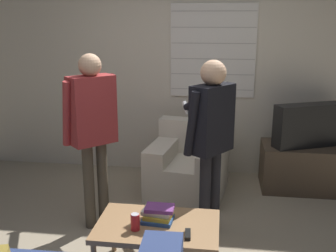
# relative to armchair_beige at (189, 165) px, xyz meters

# --- Properties ---
(wall_back) EXTENTS (5.20, 0.08, 2.55)m
(wall_back) POSITION_rel_armchair_beige_xyz_m (-0.10, 0.67, 0.97)
(wall_back) COLOR beige
(wall_back) RESTS_ON ground_plane
(armchair_beige) EXTENTS (0.92, 0.92, 0.78)m
(armchair_beige) POSITION_rel_armchair_beige_xyz_m (0.00, 0.00, 0.00)
(armchair_beige) COLOR beige
(armchair_beige) RESTS_ON ground_plane
(coffee_table) EXTENTS (0.92, 0.58, 0.42)m
(coffee_table) POSITION_rel_armchair_beige_xyz_m (-0.10, -1.55, 0.07)
(coffee_table) COLOR #9E754C
(coffee_table) RESTS_ON ground_plane
(tv_stand) EXTENTS (1.02, 0.55, 0.52)m
(tv_stand) POSITION_rel_armchair_beige_xyz_m (1.34, 0.25, -0.05)
(tv_stand) COLOR #4C3D2D
(tv_stand) RESTS_ON ground_plane
(tv) EXTENTS (0.86, 0.52, 0.48)m
(tv) POSITION_rel_armchair_beige_xyz_m (1.33, 0.25, 0.45)
(tv) COLOR black
(tv) RESTS_ON tv_stand
(person_left_standing) EXTENTS (0.48, 0.77, 1.62)m
(person_left_standing) POSITION_rel_armchair_beige_xyz_m (-0.80, -0.87, 0.71)
(person_left_standing) COLOR #4C4233
(person_left_standing) RESTS_ON ground_plane
(person_right_standing) EXTENTS (0.51, 0.73, 1.58)m
(person_right_standing) POSITION_rel_armchair_beige_xyz_m (0.26, -0.87, 0.69)
(person_right_standing) COLOR black
(person_right_standing) RESTS_ON ground_plane
(book_stack) EXTENTS (0.24, 0.20, 0.12)m
(book_stack) POSITION_rel_armchair_beige_xyz_m (-0.10, -1.50, 0.17)
(book_stack) COLOR #284C89
(book_stack) RESTS_ON coffee_table
(soda_can) EXTENTS (0.07, 0.07, 0.13)m
(soda_can) POSITION_rel_armchair_beige_xyz_m (-0.25, -1.65, 0.17)
(soda_can) COLOR red
(soda_can) RESTS_ON coffee_table
(spare_remote) EXTENTS (0.05, 0.13, 0.02)m
(spare_remote) POSITION_rel_armchair_beige_xyz_m (0.14, -1.68, 0.12)
(spare_remote) COLOR black
(spare_remote) RESTS_ON coffee_table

